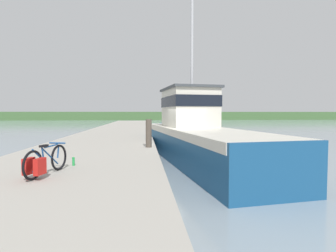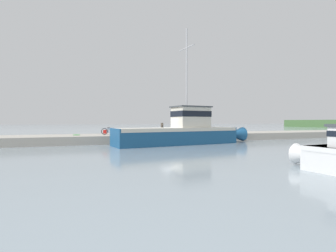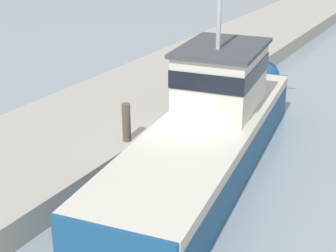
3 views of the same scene
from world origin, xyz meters
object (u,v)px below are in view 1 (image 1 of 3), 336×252
fishing_boat_main (194,133)px  water_bottle_on_curb (73,161)px  bicycle_touring (43,162)px  mooring_post (149,133)px

fishing_boat_main → water_bottle_on_curb: 6.95m
fishing_boat_main → bicycle_touring: fishing_boat_main is taller
fishing_boat_main → bicycle_touring: size_ratio=8.62×
bicycle_touring → water_bottle_on_curb: size_ratio=6.92×
fishing_boat_main → bicycle_touring: (-4.90, -6.51, -0.15)m
mooring_post → bicycle_touring: bearing=-117.2°
fishing_boat_main → mooring_post: fishing_boat_main is taller
fishing_boat_main → water_bottle_on_curb: size_ratio=59.62×
water_bottle_on_curb → fishing_boat_main: bearing=49.4°
bicycle_touring → mooring_post: size_ratio=1.36×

